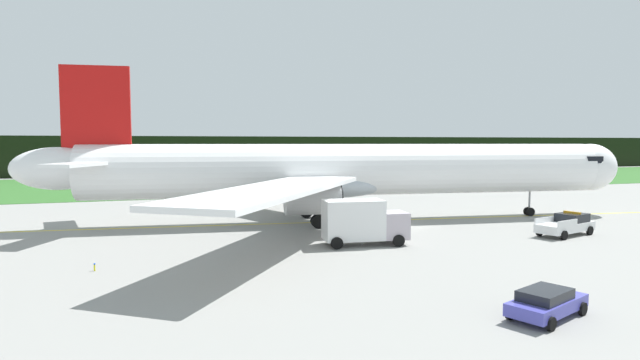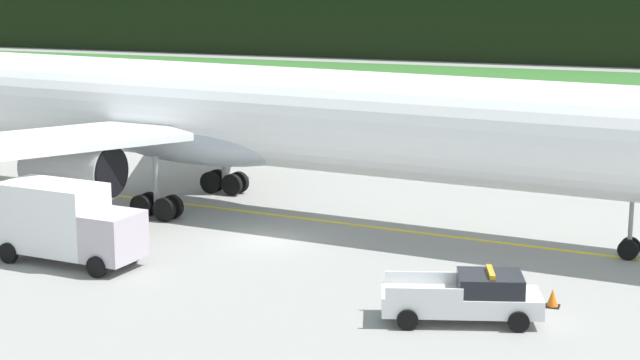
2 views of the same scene
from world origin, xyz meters
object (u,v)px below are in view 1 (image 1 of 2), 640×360
ops_pickup_truck (567,225)px  apron_cone (568,225)px  staff_car (546,302)px  catering_truck (362,221)px  airliner (345,171)px

ops_pickup_truck → apron_cone: ops_pickup_truck is taller
ops_pickup_truck → apron_cone: size_ratio=8.64×
staff_car → catering_truck: bearing=94.2°
ops_pickup_truck → staff_car: bearing=-136.2°
airliner → apron_cone: bearing=-30.2°
catering_truck → airliner: bearing=75.2°
airliner → catering_truck: bearing=-104.8°
staff_car → apron_cone: 26.58m
ops_pickup_truck → catering_truck: (-17.73, 1.71, 0.89)m
catering_truck → apron_cone: (20.45, 0.93, -1.46)m
catering_truck → apron_cone: 20.53m
apron_cone → catering_truck: bearing=-177.4°
staff_car → apron_cone: bearing=43.9°
ops_pickup_truck → apron_cone: (2.72, 2.65, -0.56)m
ops_pickup_truck → staff_car: ops_pickup_truck is taller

